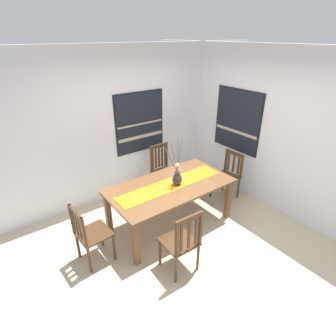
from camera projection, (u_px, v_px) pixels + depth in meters
ground_plane at (187, 240)px, 4.13m from camera, size 6.40×6.40×0.03m
wall_back at (122, 125)px, 4.85m from camera, size 6.40×0.12×2.70m
wall_side at (274, 132)px, 4.50m from camera, size 0.12×6.40×2.70m
dining_table at (170, 190)px, 4.19m from camera, size 1.93×1.01×0.74m
table_runner at (170, 185)px, 4.14m from camera, size 1.78×0.36×0.01m
centerpiece_vase at (177, 177)px, 4.09m from camera, size 0.31×0.15×0.71m
chair_0 at (228, 175)px, 5.01m from camera, size 0.44×0.44×0.89m
chair_1 at (163, 168)px, 5.18m from camera, size 0.43×0.43×0.96m
chair_2 at (90, 233)px, 3.54m from camera, size 0.45×0.45×0.89m
chair_3 at (182, 241)px, 3.39m from camera, size 0.43×0.43×0.96m
painting_on_back_wall at (140, 122)px, 4.97m from camera, size 1.01×0.05×1.12m
painting_on_side_wall at (237, 121)px, 4.98m from camera, size 0.05×1.02×1.15m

